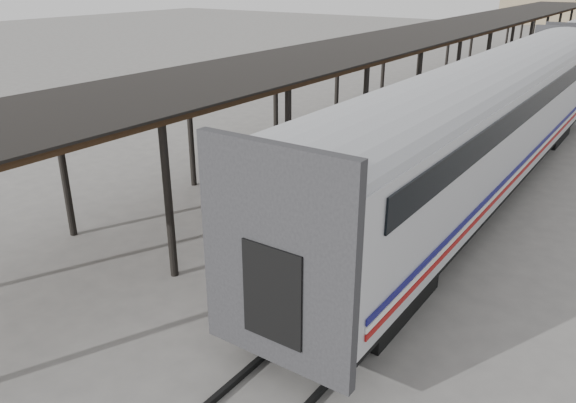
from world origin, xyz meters
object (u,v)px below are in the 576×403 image
at_px(pedestrian, 399,114).
at_px(luggage_tug, 455,93).
at_px(porter, 262,229).
at_px(baggage_cart, 279,265).

bearing_deg(pedestrian, luggage_tug, -74.51).
height_order(porter, pedestrian, porter).
bearing_deg(pedestrian, porter, 120.56).
xyz_separation_m(baggage_cart, pedestrian, (-3.73, 14.86, 0.21)).
bearing_deg(luggage_tug, baggage_cart, -87.02).
xyz_separation_m(baggage_cart, luggage_tug, (-3.53, 22.02, 0.03)).
bearing_deg(porter, baggage_cart, 22.60).
bearing_deg(pedestrian, baggage_cart, 121.12).
bearing_deg(porter, luggage_tug, 31.46).
distance_m(baggage_cart, luggage_tug, 22.30).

